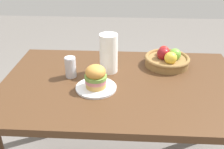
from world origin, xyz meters
The scene contains 6 objects.
dining_table centered at (0.00, 0.00, 0.65)m, with size 1.40×0.90×0.75m.
plate centered at (-0.14, -0.08, 0.76)m, with size 0.23×0.23×0.01m, color white.
sandwich centered at (-0.14, -0.08, 0.83)m, with size 0.12×0.12×0.13m.
soda_can centered at (-0.31, 0.05, 0.81)m, with size 0.07×0.07×0.13m.
fruit_basket centered at (0.29, 0.24, 0.79)m, with size 0.29×0.29×0.12m.
paper_towel_roll centered at (-0.09, 0.13, 0.87)m, with size 0.11×0.11×0.24m, color white.
Camera 1 is at (0.02, -1.32, 1.50)m, focal length 42.10 mm.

